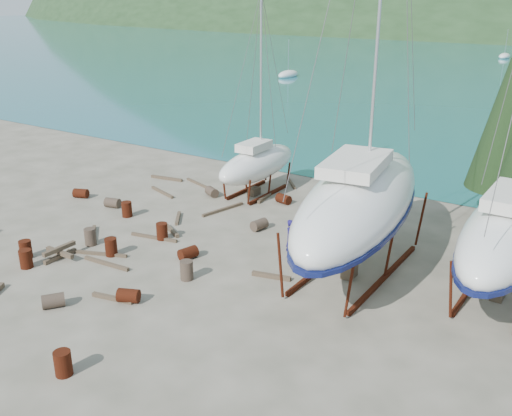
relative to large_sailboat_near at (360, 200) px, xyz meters
The scene contains 41 objects.
ground 8.54m from the large_sailboat_near, 154.36° to the right, with size 600.00×600.00×0.00m, color #575345.
far_house_left 198.30m from the large_sailboat_near, 109.76° to the left, with size 6.60×5.60×5.60m.
moored_boat_left 67.73m from the large_sailboat_near, 123.19° to the left, with size 2.00×5.00×6.05m.
moored_boat_far 107.72m from the large_sailboat_near, 98.03° to the left, with size 2.00×5.00×6.05m.
large_sailboat_near is the anchor object (origin of this frame).
large_sailboat_far 6.18m from the large_sailboat_near, 14.31° to the left, with size 3.35×11.31×17.87m.
small_sailboat_shore 11.97m from the large_sailboat_near, 145.65° to the left, with size 2.53×7.67×12.20m.
worker 4.13m from the large_sailboat_near, behind, with size 0.69×0.45×1.88m, color #18124F.
drum_0 15.93m from the large_sailboat_near, 151.76° to the right, with size 0.58×0.58×0.88m, color #4F150D.
drum_1 13.48m from the large_sailboat_near, 132.27° to the right, with size 0.58×0.58×0.88m, color #2D2823.
drum_2 18.80m from the large_sailboat_near, behind, with size 0.58×0.58×0.88m, color #4F150D.
drum_4 10.10m from the large_sailboat_near, 141.00° to the left, with size 0.58×0.58×0.88m, color #4F150D.
drum_6 8.51m from the large_sailboat_near, 156.29° to the right, with size 0.58×0.58×0.88m, color #4F150D.
drum_7 13.62m from the large_sailboat_near, 111.56° to the right, with size 0.58×0.58×0.88m, color #4F150D.
drum_8 14.11m from the large_sailboat_near, behind, with size 0.58×0.58×0.88m, color #4F150D.
drum_9 13.17m from the large_sailboat_near, 158.51° to the left, with size 0.58×0.58×0.88m, color #2D2823.
drum_10 12.06m from the large_sailboat_near, 154.95° to the right, with size 0.58×0.58×0.88m, color #4F150D.
drum_11 7.35m from the large_sailboat_near, 164.75° to the left, with size 0.58×0.58×0.88m, color #2D2823.
drum_12 10.64m from the large_sailboat_near, 130.48° to the right, with size 0.58×0.58×0.88m, color #4F150D.
drum_13 15.46m from the large_sailboat_near, 147.93° to the right, with size 0.58×0.58×0.88m, color #4F150D.
drum_14 10.53m from the large_sailboat_near, 167.94° to the right, with size 0.58×0.58×0.88m, color #4F150D.
drum_15 15.89m from the large_sailboat_near, behind, with size 0.58×0.58×0.88m, color #2D2823.
drum_16 13.57m from the large_sailboat_near, 159.42° to the right, with size 0.58×0.58×0.88m, color #2D2823.
drum_17 8.22m from the large_sailboat_near, 140.66° to the right, with size 0.58×0.58×0.88m, color #2D2823.
timber_0 17.01m from the large_sailboat_near, 141.57° to the left, with size 0.14×2.27×0.14m, color brown.
timber_1 5.16m from the large_sailboat_near, 136.75° to the right, with size 0.19×1.79×0.19m, color brown.
timber_2 17.92m from the large_sailboat_near, 160.98° to the left, with size 0.19×2.44×0.19m, color brown.
timber_3 12.86m from the large_sailboat_near, 154.66° to the right, with size 0.15×3.10×0.15m, color brown.
timber_4 11.54m from the large_sailboat_near, behind, with size 0.17×1.80×0.17m, color brown.
timber_5 12.04m from the large_sailboat_near, 149.64° to the right, with size 0.16×2.66×0.16m, color brown.
timber_6 11.16m from the large_sailboat_near, 145.88° to the left, with size 0.19×1.72×0.19m, color brown.
timber_7 11.32m from the large_sailboat_near, 132.33° to the right, with size 0.17×1.92×0.17m, color brown.
timber_8 10.71m from the large_sailboat_near, behind, with size 0.19×1.83×0.19m, color brown.
timber_9 13.64m from the large_sailboat_near, 133.09° to the left, with size 0.15×2.41×0.15m, color brown.
timber_10 10.75m from the large_sailboat_near, 163.00° to the left, with size 0.16×3.04×0.16m, color brown.
timber_11 11.05m from the large_sailboat_near, 167.28° to the right, with size 0.15×2.69×0.15m, color brown.
timber_12 14.21m from the large_sailboat_near, 164.57° to the right, with size 0.17×1.93×0.17m, color brown.
timber_15 15.83m from the large_sailboat_near, 156.79° to the left, with size 0.15×2.52×0.15m, color brown.
timber_17 15.63m from the large_sailboat_near, 167.23° to the left, with size 0.16×2.59×0.16m, color brown.
timber_pile_fore 14.36m from the large_sailboat_near, 152.12° to the right, with size 1.80×1.80×0.60m.
timber_pile_aft 5.75m from the large_sailboat_near, 143.94° to the left, with size 1.80×1.80×0.60m.
Camera 1 is at (16.22, -18.62, 11.76)m, focal length 40.00 mm.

